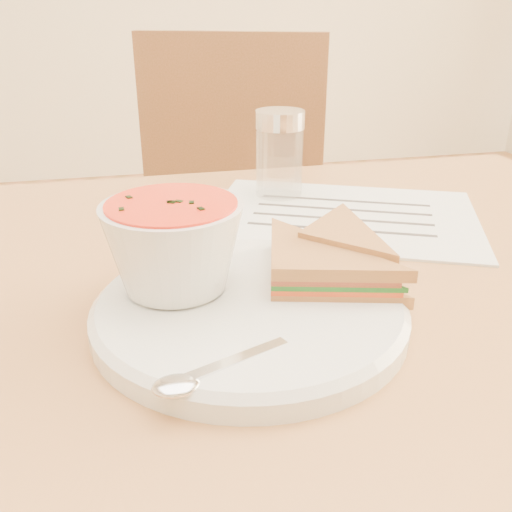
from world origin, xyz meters
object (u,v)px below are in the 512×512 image
object	(u,v)px
chair_far	(216,272)
condiment_shaker	(279,155)
soup_bowl	(174,251)
plate	(250,312)

from	to	relation	value
chair_far	condiment_shaker	bearing A→B (deg)	117.50
chair_far	soup_bowl	distance (m)	0.74
plate	condiment_shaker	bearing A→B (deg)	70.78
plate	soup_bowl	size ratio (longest dim) A/B	2.24
chair_far	soup_bowl	xyz separation A→B (m)	(-0.13, -0.64, 0.34)
soup_bowl	condiment_shaker	xyz separation A→B (m)	(0.17, 0.28, 0.00)
chair_far	condiment_shaker	world-z (taller)	chair_far
chair_far	plate	xyz separation A→B (m)	(-0.07, -0.67, 0.29)
chair_far	plate	size ratio (longest dim) A/B	3.57
plate	soup_bowl	world-z (taller)	soup_bowl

